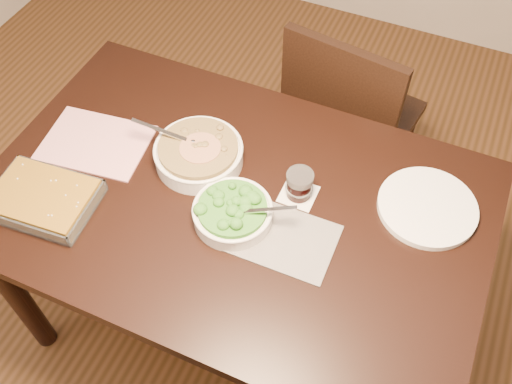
{
  "coord_description": "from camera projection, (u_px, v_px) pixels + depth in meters",
  "views": [
    {
      "loc": [
        0.44,
        -0.84,
        2.02
      ],
      "look_at": [
        0.06,
        0.01,
        0.8
      ],
      "focal_mm": 40.0,
      "sensor_mm": 36.0,
      "label": 1
    }
  ],
  "objects": [
    {
      "name": "ground",
      "position": [
        240.0,
        316.0,
        2.18
      ],
      "size": [
        4.0,
        4.0,
        0.0
      ],
      "primitive_type": "plane",
      "color": "#422912",
      "rests_on": "ground"
    },
    {
      "name": "table",
      "position": [
        234.0,
        219.0,
        1.66
      ],
      "size": [
        1.4,
        0.9,
        0.75
      ],
      "color": "black",
      "rests_on": "ground"
    },
    {
      "name": "magazine_a",
      "position": [
        96.0,
        143.0,
        1.71
      ],
      "size": [
        0.34,
        0.26,
        0.01
      ],
      "primitive_type": "cube",
      "rotation": [
        0.0,
        0.0,
        0.13
      ],
      "color": "#C63859",
      "rests_on": "table"
    },
    {
      "name": "magazine_b",
      "position": [
        283.0,
        238.0,
        1.5
      ],
      "size": [
        0.28,
        0.2,
        0.0
      ],
      "primitive_type": "cube",
      "rotation": [
        0.0,
        0.0,
        0.01
      ],
      "color": "#23242A",
      "rests_on": "table"
    },
    {
      "name": "coaster",
      "position": [
        298.0,
        194.0,
        1.59
      ],
      "size": [
        0.1,
        0.1,
        0.0
      ],
      "primitive_type": "cube",
      "color": "white",
      "rests_on": "table"
    },
    {
      "name": "stew_bowl",
      "position": [
        199.0,
        153.0,
        1.64
      ],
      "size": [
        0.29,
        0.26,
        0.1
      ],
      "color": "white",
      "rests_on": "table"
    },
    {
      "name": "broccoli_bowl",
      "position": [
        233.0,
        212.0,
        1.52
      ],
      "size": [
        0.24,
        0.22,
        0.09
      ],
      "color": "white",
      "rests_on": "table"
    },
    {
      "name": "baking_dish",
      "position": [
        43.0,
        199.0,
        1.55
      ],
      "size": [
        0.3,
        0.23,
        0.05
      ],
      "rotation": [
        0.0,
        0.0,
        0.08
      ],
      "color": "silver",
      "rests_on": "table"
    },
    {
      "name": "wine_tumbler",
      "position": [
        299.0,
        184.0,
        1.56
      ],
      "size": [
        0.08,
        0.08,
        0.09
      ],
      "color": "black",
      "rests_on": "coaster"
    },
    {
      "name": "dinner_plate",
      "position": [
        427.0,
        207.0,
        1.56
      ],
      "size": [
        0.27,
        0.27,
        0.02
      ],
      "primitive_type": "cylinder",
      "color": "white",
      "rests_on": "table"
    },
    {
      "name": "chair_far",
      "position": [
        347.0,
        118.0,
        2.11
      ],
      "size": [
        0.48,
        0.48,
        0.91
      ],
      "rotation": [
        0.0,
        0.0,
        2.99
      ],
      "color": "black",
      "rests_on": "ground"
    }
  ]
}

